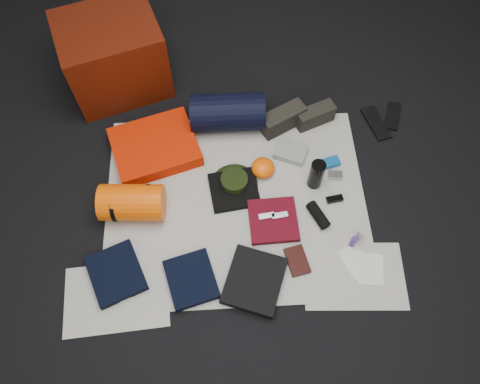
{
  "coord_description": "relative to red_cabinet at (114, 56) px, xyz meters",
  "views": [
    {
      "loc": [
        -0.05,
        -1.29,
        2.59
      ],
      "look_at": [
        0.02,
        0.03,
        0.1
      ],
      "focal_mm": 35.0,
      "sensor_mm": 36.0,
      "label": 1
    }
  ],
  "objects": [
    {
      "name": "compact_camera",
      "position": [
        1.4,
        -0.86,
        -0.24
      ],
      "size": [
        0.1,
        0.07,
        0.04
      ],
      "primitive_type": "cube",
      "rotation": [
        0.0,
        0.0,
        -0.15
      ],
      "color": "#B1B0B5",
      "rests_on": "newspaper_mat"
    },
    {
      "name": "stuff_sack",
      "position": [
        0.15,
        -1.03,
        -0.15
      ],
      "size": [
        0.39,
        0.24,
        0.22
      ],
      "primitive_type": "cylinder",
      "rotation": [
        0.0,
        1.57,
        -0.06
      ],
      "color": "#F65504",
      "rests_on": "newspaper_mat"
    },
    {
      "name": "cyan_case",
      "position": [
        1.39,
        -0.76,
        -0.24
      ],
      "size": [
        0.12,
        0.09,
        0.03
      ],
      "primitive_type": "cube",
      "rotation": [
        0.0,
        0.0,
        0.25
      ],
      "color": "#0F5393",
      "rests_on": "newspaper_mat"
    },
    {
      "name": "floor",
      "position": [
        0.76,
        -1.01,
        -0.27
      ],
      "size": [
        4.5,
        4.5,
        0.02
      ],
      "primitive_type": "cube",
      "color": "black",
      "rests_on": "ground"
    },
    {
      "name": "speaker",
      "position": [
        1.25,
        -1.14,
        -0.22
      ],
      "size": [
        0.14,
        0.19,
        0.07
      ],
      "primitive_type": "cylinder",
      "rotation": [
        1.57,
        0.0,
        0.45
      ],
      "color": "black",
      "rests_on": "newspaper_mat"
    },
    {
      "name": "sack_strap_left",
      "position": [
        0.05,
        -1.03,
        -0.15
      ],
      "size": [
        0.02,
        0.22,
        0.22
      ],
      "primitive_type": "cylinder",
      "rotation": [
        0.0,
        1.57,
        0.0
      ],
      "color": "black",
      "rests_on": "newspaper_mat"
    },
    {
      "name": "boonie_brim",
      "position": [
        0.76,
        -0.88,
        -0.25
      ],
      "size": [
        0.39,
        0.39,
        0.01
      ],
      "primitive_type": "cylinder",
      "rotation": [
        0.0,
        0.0,
        0.37
      ],
      "color": "black",
      "rests_on": "newspaper_mat"
    },
    {
      "name": "sunglasses",
      "position": [
        1.37,
        -1.02,
        -0.24
      ],
      "size": [
        0.11,
        0.06,
        0.03
      ],
      "primitive_type": "cube",
      "rotation": [
        0.0,
        0.0,
        0.16
      ],
      "color": "black",
      "rests_on": "newspaper_mat"
    },
    {
      "name": "newspaper_sheet_front_left",
      "position": [
        0.06,
        -1.56,
        -0.26
      ],
      "size": [
        0.61,
        0.44,
        0.0
      ],
      "primitive_type": "cube",
      "rotation": [
        0.0,
        0.0,
        0.07
      ],
      "color": "silver",
      "rests_on": "floor"
    },
    {
      "name": "trousers_charcoal",
      "position": [
        0.84,
        -1.52,
        -0.23
      ],
      "size": [
        0.41,
        0.43,
        0.05
      ],
      "primitive_type": "cube",
      "rotation": [
        0.0,
        0.0,
        -0.35
      ],
      "color": "black",
      "rests_on": "newspaper_mat"
    },
    {
      "name": "boonie_crown",
      "position": [
        0.76,
        -0.88,
        -0.21
      ],
      "size": [
        0.17,
        0.17,
        0.07
      ],
      "primitive_type": "cylinder",
      "color": "black",
      "rests_on": "boonie_brim"
    },
    {
      "name": "map_printout",
      "position": [
        1.51,
        -1.48,
        -0.25
      ],
      "size": [
        0.18,
        0.21,
        0.01
      ],
      "primitive_type": "cube",
      "rotation": [
        0.0,
        0.0,
        -0.15
      ],
      "color": "silver",
      "rests_on": "newspaper_mat"
    },
    {
      "name": "key_cluster",
      "position": [
        0.1,
        -1.55,
        -0.25
      ],
      "size": [
        0.09,
        0.09,
        0.01
      ],
      "primitive_type": "cube",
      "rotation": [
        0.0,
        0.0,
        0.35
      ],
      "color": "#B1B0B5",
      "rests_on": "newspaper_mat"
    },
    {
      "name": "orange_stuff_sack",
      "position": [
        0.95,
        -0.8,
        -0.21
      ],
      "size": [
        0.19,
        0.19,
        0.1
      ],
      "primitive_type": "ellipsoid",
      "rotation": [
        0.0,
        0.0,
        0.37
      ],
      "color": "#F65504",
      "rests_on": "newspaper_mat"
    },
    {
      "name": "hiking_boot_left",
      "position": [
        1.1,
        -0.45,
        -0.18
      ],
      "size": [
        0.32,
        0.24,
        0.15
      ],
      "primitive_type": "cube",
      "rotation": [
        0.0,
        0.0,
        0.49
      ],
      "color": "black",
      "rests_on": "newspaper_mat"
    },
    {
      "name": "map_booklet",
      "position": [
        1.43,
        -1.43,
        -0.25
      ],
      "size": [
        0.2,
        0.23,
        0.01
      ],
      "primitive_type": "cube",
      "rotation": [
        0.0,
        0.0,
        0.4
      ],
      "color": "silver",
      "rests_on": "newspaper_mat"
    },
    {
      "name": "flip_flop_right",
      "position": [
        1.87,
        -0.4,
        -0.26
      ],
      "size": [
        0.15,
        0.25,
        0.01
      ],
      "primitive_type": "cube",
      "rotation": [
        0.0,
        0.0,
        -0.32
      ],
      "color": "black",
      "rests_on": "floor"
    },
    {
      "name": "paperback_book",
      "position": [
        1.1,
        -1.41,
        -0.24
      ],
      "size": [
        0.15,
        0.19,
        0.02
      ],
      "primitive_type": "cube",
      "rotation": [
        0.0,
        0.0,
        0.21
      ],
      "color": "black",
      "rests_on": "newspaper_mat"
    },
    {
      "name": "sleeping_pad",
      "position": [
        0.26,
        -0.6,
        -0.21
      ],
      "size": [
        0.63,
        0.57,
        0.1
      ],
      "primitive_type": "cube",
      "rotation": [
        0.0,
        0.0,
        0.3
      ],
      "color": "red",
      "rests_on": "newspaper_mat"
    },
    {
      "name": "energy_bar_a",
      "position": [
        0.94,
        -1.13,
        -0.21
      ],
      "size": [
        0.1,
        0.05,
        0.01
      ],
      "primitive_type": "cube",
      "rotation": [
        0.0,
        0.0,
        0.14
      ],
      "color": "#B1B0B5",
      "rests_on": "red_shirt"
    },
    {
      "name": "black_tshirt",
      "position": [
        0.75,
        -0.93,
        -0.24
      ],
      "size": [
        0.33,
        0.31,
        0.03
      ],
      "primitive_type": "cube",
      "rotation": [
        0.0,
        0.0,
        0.13
      ],
      "color": "black",
      "rests_on": "newspaper_mat"
    },
    {
      "name": "red_shirt",
      "position": [
        0.98,
        -1.15,
        -0.24
      ],
      "size": [
        0.3,
        0.3,
        0.04
      ],
      "primitive_type": "cube",
      "rotation": [
        0.0,
        0.0,
        0.04
      ],
      "color": "#580916",
      "rests_on": "newspaper_mat"
    },
    {
      "name": "hiking_boot_right",
      "position": [
        1.32,
        -0.42,
        -0.19
      ],
      "size": [
        0.28,
        0.19,
        0.13
      ],
      "primitive_type": "cube",
      "rotation": [
        0.0,
        0.0,
        0.38
      ],
      "color": "black",
      "rests_on": "newspaper_mat"
    },
    {
      "name": "energy_bar_b",
      "position": [
        1.02,
        -1.13,
        -0.21
      ],
      "size": [
        0.1,
        0.05,
        0.01
      ],
      "primitive_type": "cube",
      "rotation": [
        0.0,
        0.0,
        0.14
      ],
      "color": "#B1B0B5",
      "rests_on": "red_shirt"
    },
    {
      "name": "navy_duffel",
      "position": [
        0.74,
        -0.41,
        -0.13
      ],
      "size": [
        0.48,
        0.26,
        0.25
      ],
      "primitive_type": "cylinder",
      "rotation": [
        0.0,
        1.57,
        -0.01
      ],
      "color": "black",
      "rests_on": "newspaper_mat"
    },
    {
      "name": "tape_roll",
      "position": [
        0.77,
        -0.9,
        -0.21
      ],
      "size": [
        0.05,
        0.05,
        0.04
      ],
      "primitive_type": "cylinder",
      "color": "silver",
      "rests_on": "black_tshirt"
    },
    {
      "name": "newspaper_sheet_front_right",
      "position": [
        1.41,
        -1.51,
        -0.26
      ],
      "size": [
        0.6,
        0.43,
        0.0
      ],
      "primitive_type": "cube",
      "rotation": [
        0.0,
        0.0,
        -0.05
      ],
      "color": "silver",
      "rests_on": "floor"
    },
    {
      "name": "sack_strap_right",
      "position": [
        0.25,
        -1.03,
        -0.15
      ],
      "size": [
        0.02,
        0.22,
        0.22
      ],
      "primitive_type": "cylinder",
      "rotation": [
        0.0,
        1.57,
        0.0
      ],
      "color": "black",
      "rests_on": "newspaper_mat"
    },
    {
      "name": "red_cabinet",
      "position": [
        0.0,
        0.0,
        0.0
      ],
      "size": [
        0.76,
        0.7,
        0.53
      ],
      "primitive_type": "cube",
      "rotation": [
        0.0,
        0.0,
        0.32
      ],
      "color": "#501205",
      "rests_on": "floor"
    },
    {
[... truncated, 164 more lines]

